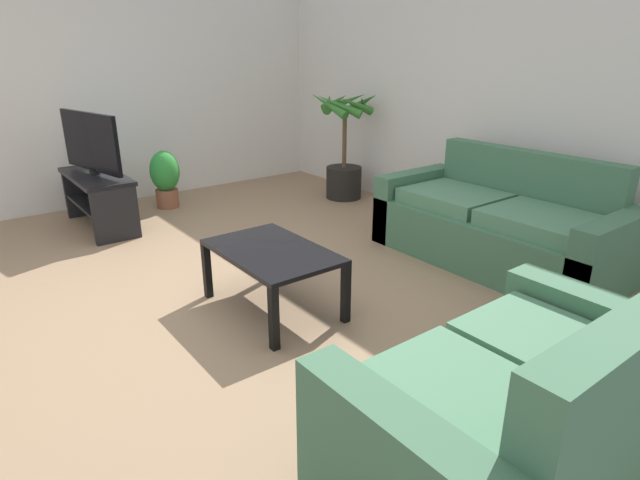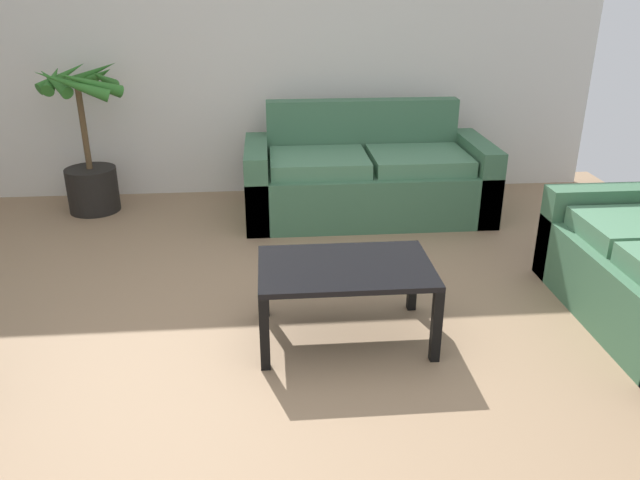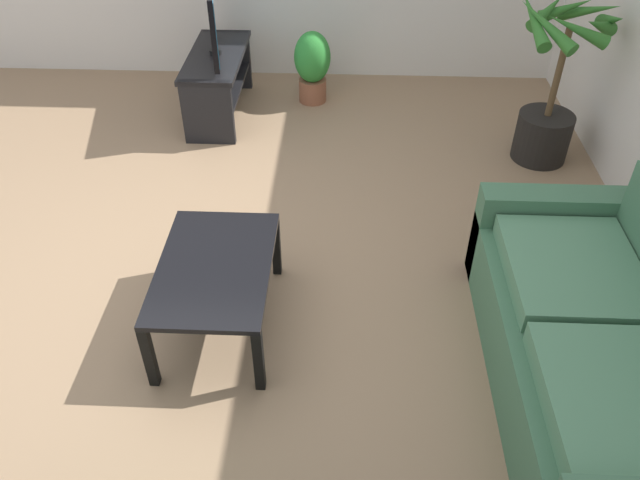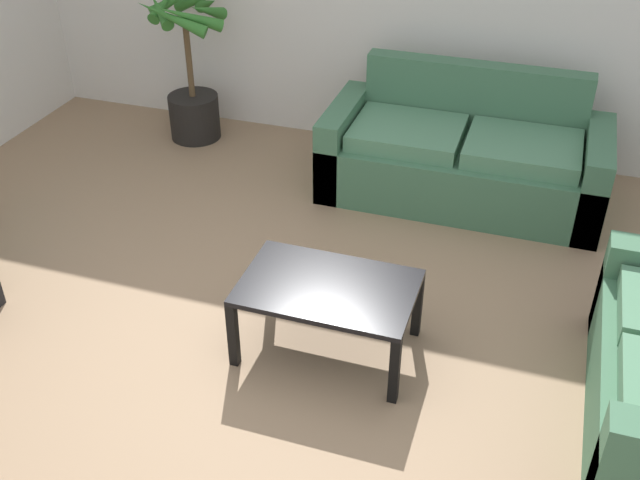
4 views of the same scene
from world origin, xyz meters
The scene contains 5 objects.
ground_plane centered at (0.00, 0.00, 0.00)m, with size 6.60×6.60×0.00m, color #937556.
wall_back centered at (0.00, 3.00, 1.35)m, with size 6.00×0.06×2.70m, color silver.
couch_main centered at (0.83, 2.28, 0.30)m, with size 2.00×0.90×0.90m.
coffee_table centered at (0.41, 0.34, 0.38)m, with size 0.93×0.60×0.44m.
potted_palm centered at (-1.47, 2.54, 0.52)m, with size 0.75×0.76×1.26m.
Camera 2 is at (0.02, -2.67, 1.87)m, focal length 35.13 mm.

